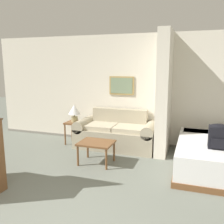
# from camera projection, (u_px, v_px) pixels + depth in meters

# --- Properties ---
(wall_back) EXTENTS (7.30, 0.16, 2.60)m
(wall_back) POSITION_uv_depth(u_px,v_px,m) (130.00, 90.00, 5.99)
(wall_back) COLOR silver
(wall_back) RESTS_ON ground_plane
(wall_partition_pillar) EXTENTS (0.24, 0.88, 2.60)m
(wall_partition_pillar) POSITION_uv_depth(u_px,v_px,m) (164.00, 93.00, 5.25)
(wall_partition_pillar) COLOR silver
(wall_partition_pillar) RESTS_ON ground_plane
(couch) EXTENTS (1.85, 0.84, 0.86)m
(couch) POSITION_uv_depth(u_px,v_px,m) (116.00, 134.00, 5.77)
(couch) COLOR tan
(couch) RESTS_ON ground_plane
(coffee_table) EXTENTS (0.65, 0.53, 0.43)m
(coffee_table) POSITION_uv_depth(u_px,v_px,m) (96.00, 145.00, 4.81)
(coffee_table) COLOR brown
(coffee_table) RESTS_ON ground_plane
(side_table) EXTENTS (0.41, 0.41, 0.54)m
(side_table) POSITION_uv_depth(u_px,v_px,m) (75.00, 126.00, 6.04)
(side_table) COLOR brown
(side_table) RESTS_ON ground_plane
(table_lamp) EXTENTS (0.29, 0.29, 0.42)m
(table_lamp) POSITION_uv_depth(u_px,v_px,m) (74.00, 111.00, 5.97)
(table_lamp) COLOR tan
(table_lamp) RESTS_ON side_table
(bed) EXTENTS (1.59, 2.00, 0.51)m
(bed) POSITION_uv_depth(u_px,v_px,m) (222.00, 156.00, 4.53)
(bed) COLOR brown
(bed) RESTS_ON ground_plane
(backpack) EXTENTS (0.33, 0.26, 0.42)m
(backpack) POSITION_uv_depth(u_px,v_px,m) (219.00, 136.00, 4.16)
(backpack) COLOR black
(backpack) RESTS_ON bed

